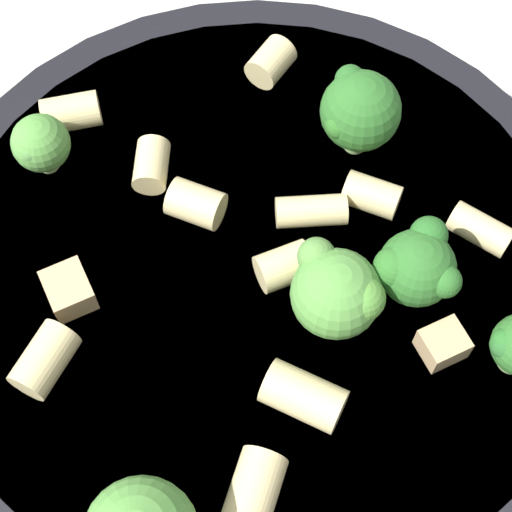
# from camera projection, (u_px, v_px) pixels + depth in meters

# --- Properties ---
(ground_plane) EXTENTS (2.00, 2.00, 0.00)m
(ground_plane) POSITION_uv_depth(u_px,v_px,m) (256.00, 301.00, 0.38)
(ground_plane) COLOR beige
(pasta_bowl) EXTENTS (0.29, 0.29, 0.03)m
(pasta_bowl) POSITION_uv_depth(u_px,v_px,m) (256.00, 282.00, 0.36)
(pasta_bowl) COLOR black
(pasta_bowl) RESTS_ON ground_plane
(broccoli_floret_0) EXTENTS (0.02, 0.02, 0.03)m
(broccoli_floret_0) POSITION_uv_depth(u_px,v_px,m) (41.00, 143.00, 0.36)
(broccoli_floret_0) COLOR #9EC175
(broccoli_floret_0) RESTS_ON pasta_bowl
(broccoli_floret_2) EXTENTS (0.03, 0.03, 0.04)m
(broccoli_floret_2) POSITION_uv_depth(u_px,v_px,m) (417.00, 266.00, 0.33)
(broccoli_floret_2) COLOR #84AD60
(broccoli_floret_2) RESTS_ON pasta_bowl
(broccoli_floret_4) EXTENTS (0.04, 0.03, 0.04)m
(broccoli_floret_4) POSITION_uv_depth(u_px,v_px,m) (358.00, 110.00, 0.36)
(broccoli_floret_4) COLOR #84AD60
(broccoli_floret_4) RESTS_ON pasta_bowl
(broccoli_floret_5) EXTENTS (0.04, 0.04, 0.04)m
(broccoli_floret_5) POSITION_uv_depth(u_px,v_px,m) (338.00, 293.00, 0.32)
(broccoli_floret_5) COLOR #9EC175
(broccoli_floret_5) RESTS_ON pasta_bowl
(rigatoni_0) EXTENTS (0.02, 0.03, 0.02)m
(rigatoni_0) POSITION_uv_depth(u_px,v_px,m) (188.00, 210.00, 0.35)
(rigatoni_0) COLOR beige
(rigatoni_0) RESTS_ON pasta_bowl
(rigatoni_1) EXTENTS (0.03, 0.03, 0.01)m
(rigatoni_1) POSITION_uv_depth(u_px,v_px,m) (313.00, 213.00, 0.36)
(rigatoni_1) COLOR beige
(rigatoni_1) RESTS_ON pasta_bowl
(rigatoni_2) EXTENTS (0.03, 0.03, 0.02)m
(rigatoni_2) POSITION_uv_depth(u_px,v_px,m) (304.00, 396.00, 0.32)
(rigatoni_2) COLOR beige
(rigatoni_2) RESTS_ON pasta_bowl
(rigatoni_3) EXTENTS (0.02, 0.03, 0.01)m
(rigatoni_3) POSITION_uv_depth(u_px,v_px,m) (372.00, 195.00, 0.36)
(rigatoni_3) COLOR beige
(rigatoni_3) RESTS_ON pasta_bowl
(rigatoni_4) EXTENTS (0.03, 0.03, 0.02)m
(rigatoni_4) POSITION_uv_depth(u_px,v_px,m) (253.00, 493.00, 0.30)
(rigatoni_4) COLOR beige
(rigatoni_4) RESTS_ON pasta_bowl
(rigatoni_5) EXTENTS (0.03, 0.02, 0.02)m
(rigatoni_5) POSITION_uv_depth(u_px,v_px,m) (284.00, 266.00, 0.34)
(rigatoni_5) COLOR beige
(rigatoni_5) RESTS_ON pasta_bowl
(rigatoni_6) EXTENTS (0.02, 0.03, 0.01)m
(rigatoni_6) POSITION_uv_depth(u_px,v_px,m) (480.00, 229.00, 0.35)
(rigatoni_6) COLOR beige
(rigatoni_6) RESTS_ON pasta_bowl
(rigatoni_7) EXTENTS (0.03, 0.03, 0.02)m
(rigatoni_7) POSITION_uv_depth(u_px,v_px,m) (71.00, 112.00, 0.38)
(rigatoni_7) COLOR beige
(rigatoni_7) RESTS_ON pasta_bowl
(rigatoni_8) EXTENTS (0.02, 0.02, 0.02)m
(rigatoni_8) POSITION_uv_depth(u_px,v_px,m) (271.00, 62.00, 0.39)
(rigatoni_8) COLOR beige
(rigatoni_8) RESTS_ON pasta_bowl
(rigatoni_9) EXTENTS (0.03, 0.03, 0.01)m
(rigatoni_9) POSITION_uv_depth(u_px,v_px,m) (155.00, 162.00, 0.37)
(rigatoni_9) COLOR beige
(rigatoni_9) RESTS_ON pasta_bowl
(rigatoni_10) EXTENTS (0.03, 0.02, 0.02)m
(rigatoni_10) POSITION_uv_depth(u_px,v_px,m) (45.00, 360.00, 0.32)
(rigatoni_10) COLOR beige
(rigatoni_10) RESTS_ON pasta_bowl
(chicken_chunk_0) EXTENTS (0.02, 0.02, 0.01)m
(chicken_chunk_0) POSITION_uv_depth(u_px,v_px,m) (443.00, 344.00, 0.33)
(chicken_chunk_0) COLOR tan
(chicken_chunk_0) RESTS_ON pasta_bowl
(chicken_chunk_1) EXTENTS (0.02, 0.02, 0.01)m
(chicken_chunk_1) POSITION_uv_depth(u_px,v_px,m) (69.00, 290.00, 0.34)
(chicken_chunk_1) COLOR tan
(chicken_chunk_1) RESTS_ON pasta_bowl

